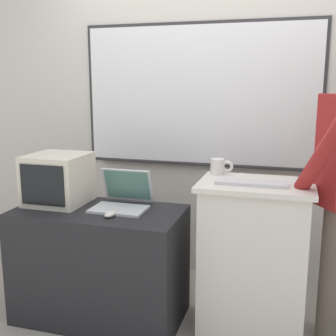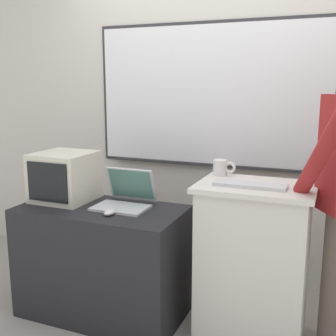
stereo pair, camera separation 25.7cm
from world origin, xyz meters
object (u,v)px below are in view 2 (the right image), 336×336
object	(u,v)px
side_desk	(103,261)
crt_monitor	(65,176)
laptop	(126,196)
computer_mouse_by_laptop	(110,212)
wireless_keyboard	(250,185)
coffee_mug	(221,168)
lectern_podium	(253,262)

from	to	relation	value
side_desk	crt_monitor	distance (m)	0.64
laptop	computer_mouse_by_laptop	bearing A→B (deg)	-90.07
computer_mouse_by_laptop	crt_monitor	size ratio (longest dim) A/B	0.26
crt_monitor	computer_mouse_by_laptop	bearing A→B (deg)	-22.15
wireless_keyboard	coffee_mug	distance (m)	0.33
wireless_keyboard	coffee_mug	size ratio (longest dim) A/B	2.81
laptop	computer_mouse_by_laptop	xyz separation A→B (m)	(-0.00, -0.21, -0.05)
lectern_podium	crt_monitor	bearing A→B (deg)	-178.24
lectern_podium	side_desk	bearing A→B (deg)	-173.54
laptop	coffee_mug	xyz separation A→B (m)	(0.59, 0.18, 0.20)
lectern_podium	computer_mouse_by_laptop	world-z (taller)	lectern_podium
side_desk	laptop	bearing A→B (deg)	36.75
computer_mouse_by_laptop	crt_monitor	distance (m)	0.52
computer_mouse_by_laptop	side_desk	bearing A→B (deg)	139.02
side_desk	coffee_mug	xyz separation A→B (m)	(0.73, 0.28, 0.65)
laptop	crt_monitor	bearing A→B (deg)	-176.53
computer_mouse_by_laptop	laptop	bearing A→B (deg)	89.93
wireless_keyboard	computer_mouse_by_laptop	size ratio (longest dim) A/B	4.12
side_desk	wireless_keyboard	bearing A→B (deg)	3.04
lectern_podium	side_desk	distance (m)	1.00
side_desk	computer_mouse_by_laptop	xyz separation A→B (m)	(0.13, -0.11, 0.39)
crt_monitor	laptop	bearing A→B (deg)	3.47
computer_mouse_by_laptop	coffee_mug	bearing A→B (deg)	33.49
computer_mouse_by_laptop	lectern_podium	bearing A→B (deg)	14.89
wireless_keyboard	coffee_mug	xyz separation A→B (m)	(-0.23, 0.23, 0.04)
wireless_keyboard	laptop	bearing A→B (deg)	176.68
lectern_podium	side_desk	world-z (taller)	lectern_podium
lectern_podium	wireless_keyboard	size ratio (longest dim) A/B	2.35
wireless_keyboard	computer_mouse_by_laptop	world-z (taller)	wireless_keyboard
crt_monitor	coffee_mug	xyz separation A→B (m)	(1.05, 0.21, 0.10)
side_desk	wireless_keyboard	world-z (taller)	wireless_keyboard
lectern_podium	computer_mouse_by_laptop	size ratio (longest dim) A/B	9.69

